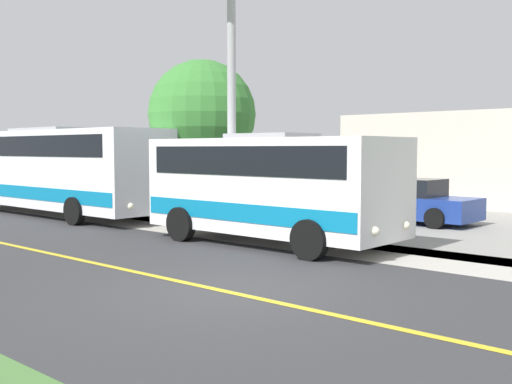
{
  "coord_description": "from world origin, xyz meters",
  "views": [
    {
      "loc": [
        7.28,
        7.12,
        2.42
      ],
      "look_at": [
        -3.5,
        -2.38,
        1.4
      ],
      "focal_mm": 42.67,
      "sensor_mm": 36.0,
      "label": 1
    }
  ],
  "objects": [
    {
      "name": "ground_plane",
      "position": [
        0.0,
        0.0,
        0.0
      ],
      "size": [
        120.0,
        120.0,
        0.0
      ],
      "primitive_type": "plane",
      "color": "#477238"
    },
    {
      "name": "road_surface",
      "position": [
        0.0,
        0.0,
        0.0
      ],
      "size": [
        8.0,
        100.0,
        0.01
      ],
      "primitive_type": "cube",
      "color": "#333335",
      "rests_on": "ground"
    },
    {
      "name": "sidewalk",
      "position": [
        -5.2,
        0.0,
        0.0
      ],
      "size": [
        2.4,
        100.0,
        0.01
      ],
      "primitive_type": "cube",
      "color": "#B2ADA3",
      "rests_on": "ground"
    },
    {
      "name": "road_centre_line",
      "position": [
        0.0,
        0.0,
        0.01
      ],
      "size": [
        0.16,
        100.0,
        0.0
      ],
      "primitive_type": "cube",
      "color": "gold",
      "rests_on": "ground"
    },
    {
      "name": "shuttle_bus_front",
      "position": [
        -4.52,
        -2.75,
        1.55
      ],
      "size": [
        2.68,
        6.86,
        2.81
      ],
      "color": "white",
      "rests_on": "ground"
    },
    {
      "name": "transit_bus_rear",
      "position": [
        -4.53,
        -13.43,
        1.75
      ],
      "size": [
        2.71,
        11.51,
        3.19
      ],
      "color": "white",
      "rests_on": "ground"
    },
    {
      "name": "street_light_pole",
      "position": [
        -4.88,
        -4.61,
        4.41
      ],
      "size": [
        1.97,
        0.24,
        8.01
      ],
      "color": "#9E9EA3",
      "rests_on": "ground"
    },
    {
      "name": "parked_car_near",
      "position": [
        -10.97,
        -2.31,
        0.69
      ],
      "size": [
        2.11,
        4.45,
        1.45
      ],
      "color": "navy",
      "rests_on": "ground"
    },
    {
      "name": "tree_curbside",
      "position": [
        -7.4,
        -8.32,
        3.61
      ],
      "size": [
        3.74,
        3.74,
        5.5
      ],
      "color": "brown",
      "rests_on": "ground"
    }
  ]
}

